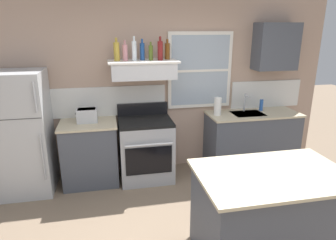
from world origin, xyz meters
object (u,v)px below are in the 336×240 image
Objects in this scene: bottle_olive_oil_square at (151,53)px; bottle_amber_wine at (167,51)px; paper_towel_roll at (218,106)px; toaster at (87,115)px; dish_soap_bottle at (261,105)px; bottle_blue_liqueur at (142,51)px; stove_range at (146,149)px; bottle_rose_pink at (125,52)px; refrigerator at (22,134)px; kitchen_island at (268,215)px; bottle_clear_tall at (134,51)px; bottle_champagne_gold_foil at (117,51)px; bottle_red_label_wine at (160,50)px.

bottle_olive_oil_square is 0.26m from bottle_amber_wine.
paper_towel_roll is at bearing -2.74° from bottle_olive_oil_square.
toaster is 1.65× the size of dish_soap_bottle.
paper_towel_roll is at bearing -5.54° from bottle_blue_liqueur.
dish_soap_bottle is at bearing 1.29° from toaster.
stove_range is 1.42m from bottle_rose_pink.
refrigerator is 1.96m from bottle_blue_liqueur.
kitchen_island is (0.94, -1.85, -0.01)m from stove_range.
toaster is 1.11m from bottle_clear_tall.
bottle_olive_oil_square is at bearing -2.02° from bottle_champagne_gold_foil.
bottle_amber_wine is 1.04× the size of paper_towel_roll.
bottle_clear_tall is 1.14× the size of bottle_blue_liqueur.
paper_towel_roll reaches higher than dish_soap_bottle.
kitchen_island is at bearing -47.87° from toaster.
bottle_champagne_gold_foil reaches higher than dish_soap_bottle.
toaster is 1.36m from bottle_red_label_wine.
stove_range is 1.42m from bottle_clear_tall.
bottle_blue_liqueur is at bearing 174.46° from paper_towel_roll.
kitchen_island is at bearing -61.10° from bottle_clear_tall.
paper_towel_roll is (1.11, -0.11, -0.82)m from bottle_blue_liqueur.
bottle_olive_oil_square is 1.96m from dish_soap_bottle.
stove_range is at bearing -175.82° from dish_soap_bottle.
dish_soap_bottle is (1.88, 0.14, 0.54)m from stove_range.
stove_range is 1.41m from bottle_blue_liqueur.
paper_towel_roll is 1.50× the size of dish_soap_bottle.
bottle_olive_oil_square is (0.11, -0.06, -0.02)m from bottle_blue_liqueur.
bottle_rose_pink is at bearing 1.37° from toaster.
stove_range is 3.88× the size of bottle_amber_wine.
stove_range is 3.80× the size of bottle_blue_liqueur.
dish_soap_bottle is at bearing -0.22° from bottle_blue_liqueur.
refrigerator is 1.67m from bottle_champagne_gold_foil.
bottle_blue_liqueur reaches higher than bottle_rose_pink.
bottle_champagne_gold_foil is at bearing 123.48° from kitchen_island.
bottle_red_label_wine is 0.14m from bottle_amber_wine.
bottle_rose_pink is (-0.24, 0.09, 1.39)m from stove_range.
refrigerator is 1.19× the size of kitchen_island.
toaster is 2.66m from kitchen_island.
bottle_amber_wine reaches higher than dish_soap_bottle.
refrigerator is 5.09× the size of bottle_clear_tall.
bottle_rose_pink is at bearing 179.11° from bottle_olive_oil_square.
bottle_amber_wine is (0.60, 0.06, 0.00)m from bottle_rose_pink.
bottle_clear_tall is (0.12, -0.03, 0.02)m from bottle_rose_pink.
bottle_red_label_wine is (0.59, -0.03, 0.01)m from bottle_champagne_gold_foil.
refrigerator is 5.42× the size of bottle_champagne_gold_foil.
toaster is at bearing 6.74° from refrigerator.
toaster is at bearing -176.92° from bottle_champagne_gold_foil.
bottle_rose_pink is 0.94× the size of bottle_blue_liqueur.
bottle_olive_oil_square is 0.78× the size of bottle_red_label_wine.
toaster is 1.02m from bottle_rose_pink.
paper_towel_roll reaches higher than kitchen_island.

